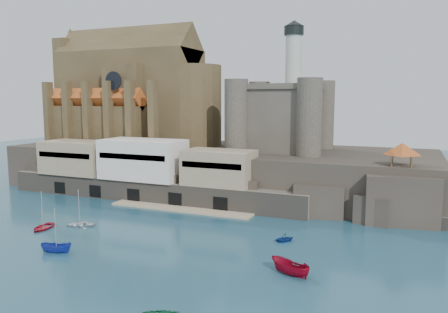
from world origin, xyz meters
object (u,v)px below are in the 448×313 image
castle_keep (282,114)px  boat_0 (43,229)px  boat_2 (57,252)px  pavilion (402,151)px  church (135,97)px

castle_keep → boat_0: bearing=-124.0°
castle_keep → boat_2: 57.64m
castle_keep → pavilion: size_ratio=4.58×
pavilion → castle_keep: bearing=149.8°
church → pavilion: church is taller
church → boat_2: 60.52m
boat_0 → castle_keep: bearing=43.5°
church → boat_0: bearing=-76.1°
church → boat_0: 50.59m
castle_keep → boat_0: (-29.28, -43.38, -18.31)m
castle_keep → church: bearing=178.9°
castle_keep → boat_2: bearing=-110.1°
boat_2 → boat_0: bearing=38.9°
pavilion → boat_0: size_ratio=1.22×
church → castle_keep: bearing=-1.1°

